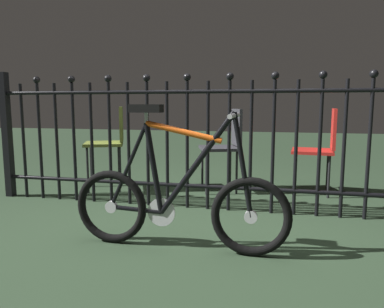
{
  "coord_description": "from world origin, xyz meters",
  "views": [
    {
      "loc": [
        0.59,
        -2.3,
        0.9
      ],
      "look_at": [
        0.01,
        0.21,
        0.55
      ],
      "focal_mm": 33.57,
      "sensor_mm": 36.0,
      "label": 1
    }
  ],
  "objects_px": {
    "chair_olive": "(111,138)",
    "chair_charcoal": "(227,141)",
    "chair_red": "(322,144)",
    "bicycle": "(177,202)"
  },
  "relations": [
    {
      "from": "bicycle",
      "to": "chair_olive",
      "type": "height_order",
      "value": "bicycle"
    },
    {
      "from": "bicycle",
      "to": "chair_olive",
      "type": "xyz_separation_m",
      "value": [
        -1.12,
        1.42,
        0.25
      ]
    },
    {
      "from": "chair_charcoal",
      "to": "bicycle",
      "type": "bearing_deg",
      "value": -93.16
    },
    {
      "from": "bicycle",
      "to": "chair_red",
      "type": "distance_m",
      "value": 2.01
    },
    {
      "from": "chair_red",
      "to": "chair_charcoal",
      "type": "bearing_deg",
      "value": -175.15
    },
    {
      "from": "bicycle",
      "to": "chair_red",
      "type": "xyz_separation_m",
      "value": [
        1.04,
        1.71,
        0.21
      ]
    },
    {
      "from": "chair_olive",
      "to": "chair_charcoal",
      "type": "height_order",
      "value": "chair_olive"
    },
    {
      "from": "chair_red",
      "to": "bicycle",
      "type": "bearing_deg",
      "value": -121.42
    },
    {
      "from": "bicycle",
      "to": "chair_red",
      "type": "relative_size",
      "value": 1.6
    },
    {
      "from": "chair_olive",
      "to": "chair_red",
      "type": "distance_m",
      "value": 2.18
    }
  ]
}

